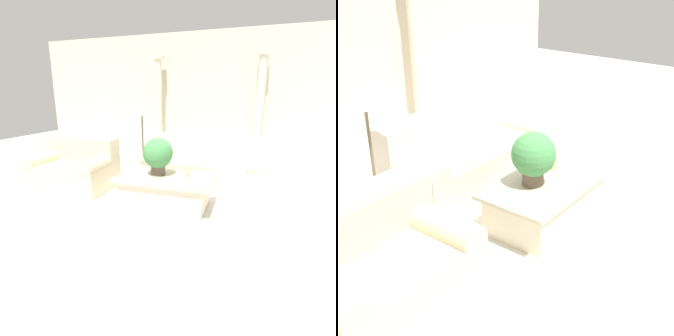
% 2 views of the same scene
% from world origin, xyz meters
% --- Properties ---
extents(ground_plane, '(16.00, 16.00, 0.00)m').
position_xyz_m(ground_plane, '(0.00, 0.00, 0.00)').
color(ground_plane, silver).
extents(sofa_long, '(2.19, 1.00, 0.87)m').
position_xyz_m(sofa_long, '(0.18, 0.92, 0.35)').
color(sofa_long, beige).
rests_on(sofa_long, ground_plane).
extents(loveseat, '(1.43, 1.00, 0.87)m').
position_xyz_m(loveseat, '(-1.99, -0.11, 0.36)').
color(loveseat, beige).
rests_on(loveseat, ground_plane).
extents(coffee_table, '(1.42, 0.83, 0.47)m').
position_xyz_m(coffee_table, '(-0.10, -0.49, 0.24)').
color(coffee_table, beige).
rests_on(coffee_table, ground_plane).
extents(potted_plant, '(0.46, 0.46, 0.57)m').
position_xyz_m(potted_plant, '(-0.23, -0.42, 0.79)').
color(potted_plant, brown).
rests_on(potted_plant, coffee_table).
extents(pillar_candle, '(0.08, 0.08, 0.19)m').
position_xyz_m(pillar_candle, '(0.21, -0.41, 0.57)').
color(pillar_candle, beige).
rests_on(pillar_candle, coffee_table).
extents(floor_lamp, '(0.43, 0.43, 1.49)m').
position_xyz_m(floor_lamp, '(-1.11, 1.03, 1.31)').
color(floor_lamp, brown).
rests_on(floor_lamp, ground_plane).
extents(column_right, '(0.27, 0.27, 2.61)m').
position_xyz_m(column_right, '(1.20, 2.79, 1.33)').
color(column_right, beige).
rests_on(column_right, ground_plane).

